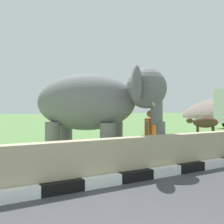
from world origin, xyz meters
TOP-DOWN VIEW (x-y plane):
  - striped_curb at (-0.35, 3.40)m, footprint 16.20×0.20m
  - barrier_parapet at (2.00, 3.70)m, footprint 28.00×0.36m
  - elephant at (1.96, 5.49)m, footprint 3.82×3.85m
  - person_handler at (3.53, 4.88)m, footprint 0.60×0.44m
  - cow_near at (11.44, 9.41)m, footprint 1.71×1.54m

SIDE VIEW (x-z plane):
  - striped_curb at x=-0.35m, z-range 0.00..0.24m
  - barrier_parapet at x=2.00m, z-range 0.00..1.00m
  - cow_near at x=11.44m, z-range 0.26..1.48m
  - person_handler at x=3.53m, z-range 0.10..1.75m
  - elephant at x=1.96m, z-range 0.43..3.28m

